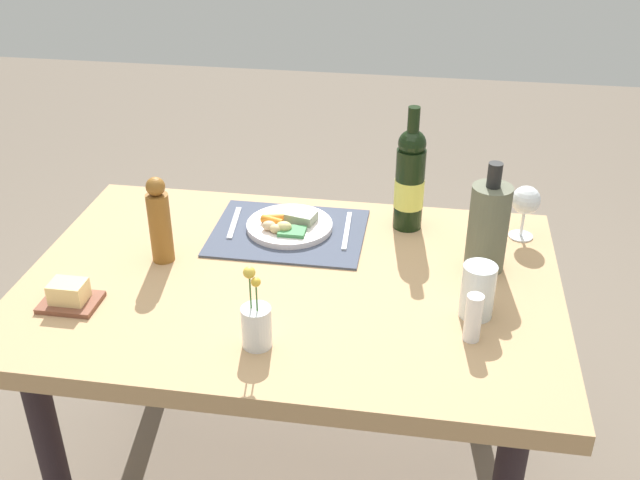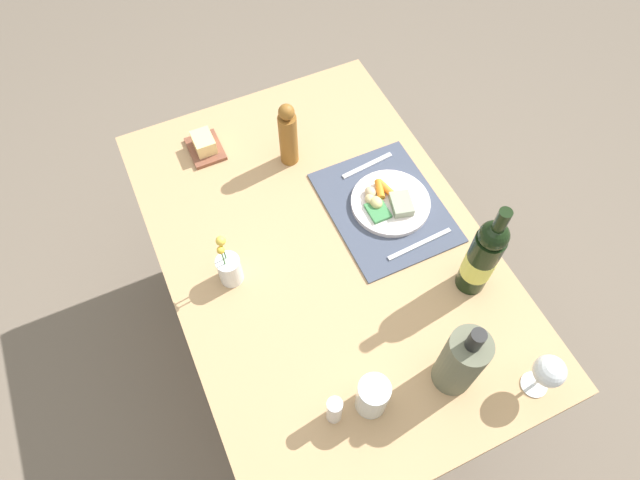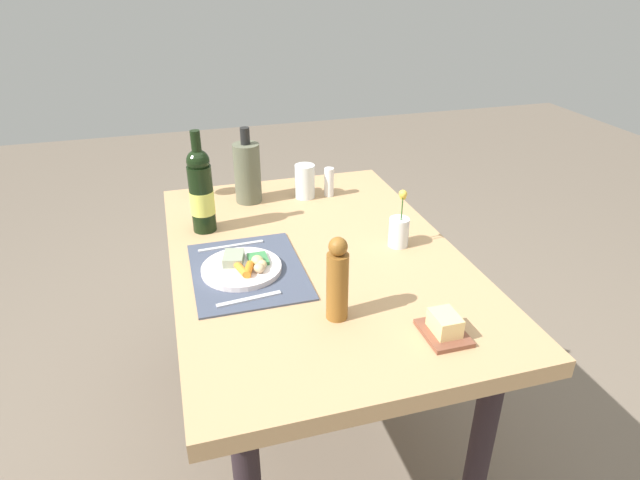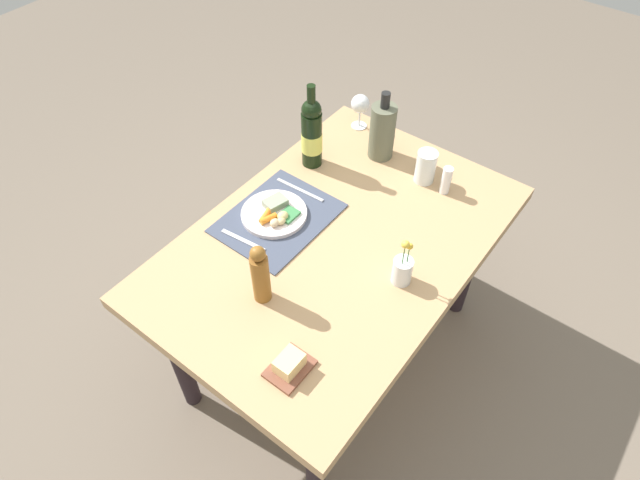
{
  "view_description": "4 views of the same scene",
  "coord_description": "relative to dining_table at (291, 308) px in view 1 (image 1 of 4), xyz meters",
  "views": [
    {
      "loc": [
        -0.31,
        1.5,
        1.7
      ],
      "look_at": [
        -0.07,
        -0.02,
        0.82
      ],
      "focal_mm": 41.98,
      "sensor_mm": 36.0,
      "label": 1
    },
    {
      "loc": [
        -0.69,
        0.33,
        2.05
      ],
      "look_at": [
        0.01,
        0.01,
        0.76
      ],
      "focal_mm": 30.61,
      "sensor_mm": 36.0,
      "label": 2
    },
    {
      "loc": [
        1.41,
        -0.39,
        1.54
      ],
      "look_at": [
        0.09,
        -0.01,
        0.82
      ],
      "focal_mm": 30.42,
      "sensor_mm": 36.0,
      "label": 3
    },
    {
      "loc": [
        1.03,
        0.72,
        2.11
      ],
      "look_at": [
        0.09,
        -0.0,
        0.79
      ],
      "focal_mm": 30.9,
      "sensor_mm": 36.0,
      "label": 4
    }
  ],
  "objects": [
    {
      "name": "wine_bottle",
      "position": [
        -0.26,
        -0.31,
        0.23
      ],
      "size": [
        0.08,
        0.08,
        0.34
      ],
      "color": "black",
      "rests_on": "dining_table"
    },
    {
      "name": "fork",
      "position": [
        -0.11,
        -0.25,
        0.09
      ],
      "size": [
        0.02,
        0.2,
        0.0
      ],
      "primitive_type": "cube",
      "rotation": [
        0.0,
        0.0,
        0.05
      ],
      "color": "silver",
      "rests_on": "placemat"
    },
    {
      "name": "placemat",
      "position": [
        0.05,
        -0.22,
        0.09
      ],
      "size": [
        0.4,
        0.32,
        0.01
      ],
      "primitive_type": "cube",
      "color": "#40485B",
      "rests_on": "dining_table"
    },
    {
      "name": "salt_shaker",
      "position": [
        -0.43,
        0.17,
        0.14
      ],
      "size": [
        0.04,
        0.04,
        0.11
      ],
      "primitive_type": "cylinder",
      "color": "white",
      "rests_on": "dining_table"
    },
    {
      "name": "butter_dish",
      "position": [
        0.48,
        0.19,
        0.11
      ],
      "size": [
        0.13,
        0.1,
        0.06
      ],
      "color": "brown",
      "rests_on": "dining_table"
    },
    {
      "name": "water_tumbler",
      "position": [
        -0.44,
        0.08,
        0.14
      ],
      "size": [
        0.08,
        0.08,
        0.13
      ],
      "color": "silver",
      "rests_on": "dining_table"
    },
    {
      "name": "flower_vase",
      "position": [
        0.02,
        0.27,
        0.14
      ],
      "size": [
        0.06,
        0.06,
        0.19
      ],
      "color": "silver",
      "rests_on": "dining_table"
    },
    {
      "name": "wine_glass",
      "position": [
        -0.57,
        -0.3,
        0.19
      ],
      "size": [
        0.08,
        0.08,
        0.15
      ],
      "color": "white",
      "rests_on": "dining_table"
    },
    {
      "name": "dinner_plate",
      "position": [
        0.05,
        -0.23,
        0.1
      ],
      "size": [
        0.23,
        0.23,
        0.04
      ],
      "color": "white",
      "rests_on": "placemat"
    },
    {
      "name": "dining_table",
      "position": [
        0.0,
        0.0,
        0.0
      ],
      "size": [
        1.29,
        0.87,
        0.72
      ],
      "color": "tan",
      "rests_on": "ground_plane"
    },
    {
      "name": "knife",
      "position": [
        0.2,
        -0.24,
        0.09
      ],
      "size": [
        0.03,
        0.18,
        0.0
      ],
      "primitive_type": "cube",
      "rotation": [
        0.0,
        0.0,
        0.11
      ],
      "color": "silver",
      "rests_on": "placemat"
    },
    {
      "name": "pepper_mill",
      "position": [
        0.33,
        -0.04,
        0.19
      ],
      "size": [
        0.06,
        0.06,
        0.23
      ],
      "color": "brown",
      "rests_on": "dining_table"
    },
    {
      "name": "cooler_bottle",
      "position": [
        -0.46,
        -0.13,
        0.2
      ],
      "size": [
        0.1,
        0.1,
        0.28
      ],
      "color": "#5D604B",
      "rests_on": "dining_table"
    }
  ]
}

